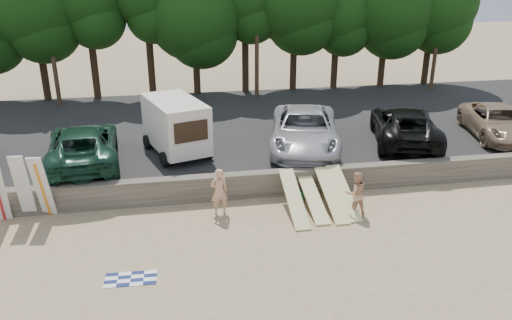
{
  "coord_description": "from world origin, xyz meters",
  "views": [
    {
      "loc": [
        -3.53,
        -14.65,
        8.56
      ],
      "look_at": [
        -0.38,
        3.0,
        1.52
      ],
      "focal_mm": 35.0,
      "sensor_mm": 36.0,
      "label": 1
    }
  ],
  "objects_px": {
    "car_2": "(305,130)",
    "beachgoer_b": "(356,193)",
    "car_4": "(499,122)",
    "beachgoer_a": "(219,192)",
    "car_1": "(83,145)",
    "cooler": "(298,196)",
    "box_trailer": "(176,124)",
    "car_3": "(405,125)"
  },
  "relations": [
    {
      "from": "car_2",
      "to": "beachgoer_b",
      "type": "xyz_separation_m",
      "value": [
        0.5,
        -5.26,
        -0.77
      ]
    },
    {
      "from": "car_1",
      "to": "car_2",
      "type": "bearing_deg",
      "value": 175.43
    },
    {
      "from": "box_trailer",
      "to": "cooler",
      "type": "distance_m",
      "value": 6.4
    },
    {
      "from": "car_2",
      "to": "car_1",
      "type": "bearing_deg",
      "value": -164.38
    },
    {
      "from": "car_1",
      "to": "car_4",
      "type": "bearing_deg",
      "value": 174.44
    },
    {
      "from": "car_3",
      "to": "beachgoer_b",
      "type": "bearing_deg",
      "value": 67.88
    },
    {
      "from": "beachgoer_a",
      "to": "cooler",
      "type": "height_order",
      "value": "beachgoer_a"
    },
    {
      "from": "car_4",
      "to": "cooler",
      "type": "relative_size",
      "value": 14.36
    },
    {
      "from": "box_trailer",
      "to": "cooler",
      "type": "height_order",
      "value": "box_trailer"
    },
    {
      "from": "box_trailer",
      "to": "beachgoer_b",
      "type": "distance_m",
      "value": 8.5
    },
    {
      "from": "car_3",
      "to": "car_4",
      "type": "relative_size",
      "value": 1.1
    },
    {
      "from": "beachgoer_b",
      "to": "cooler",
      "type": "height_order",
      "value": "beachgoer_b"
    },
    {
      "from": "car_1",
      "to": "cooler",
      "type": "xyz_separation_m",
      "value": [
        8.36,
        -3.55,
        -1.38
      ]
    },
    {
      "from": "box_trailer",
      "to": "beachgoer_a",
      "type": "bearing_deg",
      "value": -91.76
    },
    {
      "from": "car_1",
      "to": "box_trailer",
      "type": "bearing_deg",
      "value": -177.16
    },
    {
      "from": "car_2",
      "to": "beachgoer_a",
      "type": "relative_size",
      "value": 3.6
    },
    {
      "from": "car_2",
      "to": "beachgoer_a",
      "type": "xyz_separation_m",
      "value": [
        -4.38,
        -4.39,
        -0.7
      ]
    },
    {
      "from": "car_2",
      "to": "cooler",
      "type": "bearing_deg",
      "value": -94.07
    },
    {
      "from": "car_1",
      "to": "car_2",
      "type": "xyz_separation_m",
      "value": [
        9.62,
        0.22,
        0.05
      ]
    },
    {
      "from": "car_1",
      "to": "beachgoer_b",
      "type": "relative_size",
      "value": 3.65
    },
    {
      "from": "car_1",
      "to": "beachgoer_b",
      "type": "height_order",
      "value": "car_1"
    },
    {
      "from": "box_trailer",
      "to": "beachgoer_b",
      "type": "relative_size",
      "value": 2.56
    },
    {
      "from": "beachgoer_b",
      "to": "cooler",
      "type": "xyz_separation_m",
      "value": [
        -1.75,
        1.5,
        -0.66
      ]
    },
    {
      "from": "car_4",
      "to": "cooler",
      "type": "xyz_separation_m",
      "value": [
        -10.93,
        -3.65,
        -1.3
      ]
    },
    {
      "from": "car_3",
      "to": "cooler",
      "type": "distance_m",
      "value": 7.36
    },
    {
      "from": "beachgoer_a",
      "to": "box_trailer",
      "type": "bearing_deg",
      "value": -83.79
    },
    {
      "from": "car_1",
      "to": "car_2",
      "type": "distance_m",
      "value": 9.62
    },
    {
      "from": "car_1",
      "to": "car_4",
      "type": "xyz_separation_m",
      "value": [
        19.3,
        0.1,
        -0.08
      ]
    },
    {
      "from": "box_trailer",
      "to": "beachgoer_a",
      "type": "relative_size",
      "value": 2.37
    },
    {
      "from": "beachgoer_b",
      "to": "car_2",
      "type": "bearing_deg",
      "value": -87.58
    },
    {
      "from": "car_1",
      "to": "car_3",
      "type": "xyz_separation_m",
      "value": [
        14.5,
        0.28,
        -0.0
      ]
    },
    {
      "from": "car_3",
      "to": "car_2",
      "type": "bearing_deg",
      "value": 18.1
    },
    {
      "from": "cooler",
      "to": "beachgoer_a",
      "type": "bearing_deg",
      "value": 178.91
    },
    {
      "from": "box_trailer",
      "to": "car_2",
      "type": "relative_size",
      "value": 0.66
    },
    {
      "from": "car_4",
      "to": "beachgoer_a",
      "type": "relative_size",
      "value": 3.06
    },
    {
      "from": "car_3",
      "to": "beachgoer_a",
      "type": "distance_m",
      "value": 10.3
    },
    {
      "from": "car_2",
      "to": "car_3",
      "type": "relative_size",
      "value": 1.07
    },
    {
      "from": "car_4",
      "to": "beachgoer_b",
      "type": "bearing_deg",
      "value": -136.77
    },
    {
      "from": "box_trailer",
      "to": "beachgoer_b",
      "type": "xyz_separation_m",
      "value": [
        6.24,
        -5.63,
        -1.24
      ]
    },
    {
      "from": "car_3",
      "to": "car_4",
      "type": "distance_m",
      "value": 4.8
    },
    {
      "from": "car_1",
      "to": "beachgoer_b",
      "type": "xyz_separation_m",
      "value": [
        10.12,
        -5.04,
        -0.71
      ]
    },
    {
      "from": "car_4",
      "to": "beachgoer_b",
      "type": "relative_size",
      "value": 3.31
    }
  ]
}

